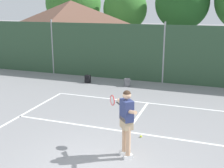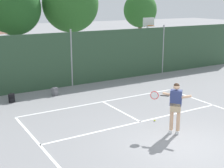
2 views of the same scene
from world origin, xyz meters
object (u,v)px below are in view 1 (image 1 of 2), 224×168
at_px(tennis_ball, 141,136).
at_px(backpack_grey, 127,83).
at_px(tennis_player, 126,118).
at_px(backpack_black, 88,79).

distance_m(tennis_ball, backpack_grey, 5.83).
relative_size(tennis_player, tennis_ball, 28.10).
bearing_deg(backpack_grey, tennis_player, -73.75).
height_order(tennis_player, tennis_ball, tennis_player).
relative_size(backpack_black, backpack_grey, 1.00).
bearing_deg(backpack_black, tennis_player, -58.38).
xyz_separation_m(tennis_ball, backpack_black, (-4.22, 5.43, 0.16)).
bearing_deg(tennis_player, backpack_grey, 106.25).
distance_m(tennis_player, backpack_grey, 7.04).
relative_size(tennis_player, backpack_black, 4.01).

